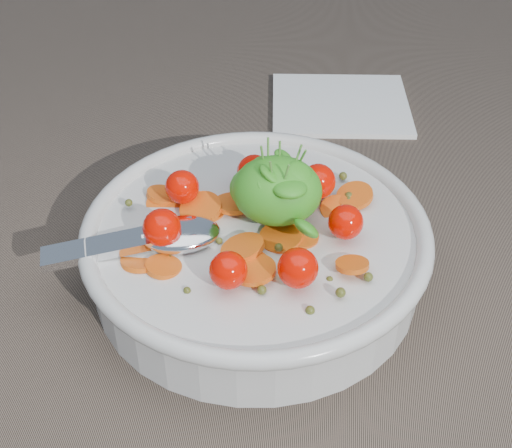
{
  "coord_description": "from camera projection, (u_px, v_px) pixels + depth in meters",
  "views": [
    {
      "loc": [
        0.03,
        -0.38,
        0.37
      ],
      "look_at": [
        -0.01,
        0.01,
        0.05
      ],
      "focal_mm": 50.0,
      "sensor_mm": 36.0,
      "label": 1
    }
  ],
  "objects": [
    {
      "name": "bowl",
      "position": [
        256.0,
        247.0,
        0.52
      ],
      "size": [
        0.27,
        0.25,
        0.11
      ],
      "color": "silver",
      "rests_on": "ground"
    },
    {
      "name": "ground",
      "position": [
        268.0,
        283.0,
        0.53
      ],
      "size": [
        6.0,
        6.0,
        0.0
      ],
      "primitive_type": "plane",
      "color": "#6D5D4E",
      "rests_on": "ground"
    },
    {
      "name": "napkin",
      "position": [
        340.0,
        105.0,
        0.73
      ],
      "size": [
        0.15,
        0.13,
        0.01
      ],
      "primitive_type": "cube",
      "rotation": [
        0.0,
        0.0,
        0.08
      ],
      "color": "white",
      "rests_on": "ground"
    }
  ]
}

